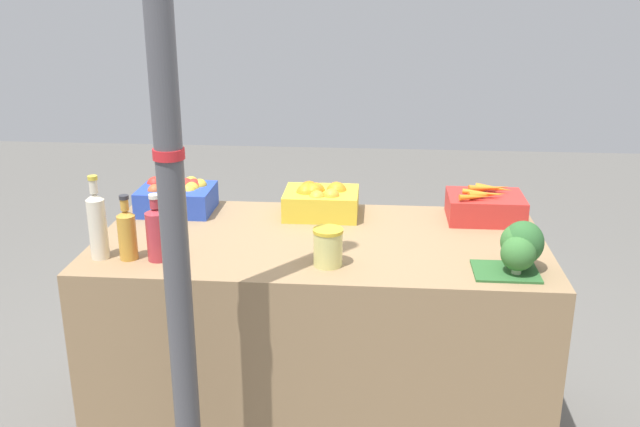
{
  "coord_description": "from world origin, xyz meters",
  "views": [
    {
      "loc": [
        0.21,
        -2.55,
        1.84
      ],
      "look_at": [
        0.0,
        0.0,
        0.96
      ],
      "focal_mm": 40.0,
      "sensor_mm": 36.0,
      "label": 1
    }
  ],
  "objects": [
    {
      "name": "ground_plane",
      "position": [
        0.0,
        0.0,
        0.0
      ],
      "size": [
        10.0,
        10.0,
        0.0
      ],
      "primitive_type": "plane",
      "color": "#605E59"
    },
    {
      "name": "orange_crate",
      "position": [
        -0.02,
        0.27,
        0.93
      ],
      "size": [
        0.31,
        0.24,
        0.14
      ],
      "color": "gold",
      "rests_on": "market_table"
    },
    {
      "name": "juice_bottle_ruby",
      "position": [
        -0.55,
        -0.26,
        0.96
      ],
      "size": [
        0.08,
        0.08,
        0.24
      ],
      "color": "#B2333D",
      "rests_on": "market_table"
    },
    {
      "name": "carrot_crate",
      "position": [
        0.66,
        0.27,
        0.92
      ],
      "size": [
        0.31,
        0.24,
        0.14
      ],
      "color": "red",
      "rests_on": "market_table"
    },
    {
      "name": "support_pole",
      "position": [
        -0.37,
        -0.66,
        1.33
      ],
      "size": [
        0.09,
        0.09,
        2.67
      ],
      "color": "#4C4C51",
      "rests_on": "ground_plane"
    },
    {
      "name": "market_table",
      "position": [
        0.0,
        0.0,
        0.43
      ],
      "size": [
        1.71,
        0.86,
        0.86
      ],
      "primitive_type": "cube",
      "color": "#937551",
      "rests_on": "ground_plane"
    },
    {
      "name": "apple_crate",
      "position": [
        -0.63,
        0.28,
        0.92
      ],
      "size": [
        0.31,
        0.24,
        0.14
      ],
      "color": "#2847B7",
      "rests_on": "market_table"
    },
    {
      "name": "pickle_jar",
      "position": [
        0.05,
        -0.26,
        0.93
      ],
      "size": [
        0.11,
        0.11,
        0.13
      ],
      "color": "#D1CC75",
      "rests_on": "market_table"
    },
    {
      "name": "broccoli_pile",
      "position": [
        0.7,
        -0.26,
        0.95
      ],
      "size": [
        0.24,
        0.19,
        0.18
      ],
      "color": "#2D602D",
      "rests_on": "market_table"
    },
    {
      "name": "juice_bottle_amber",
      "position": [
        -0.66,
        -0.26,
        0.96
      ],
      "size": [
        0.07,
        0.07,
        0.24
      ],
      "color": "gold",
      "rests_on": "market_table"
    },
    {
      "name": "juice_bottle_cloudy",
      "position": [
        -0.77,
        -0.26,
        0.99
      ],
      "size": [
        0.07,
        0.07,
        0.3
      ],
      "color": "beige",
      "rests_on": "market_table"
    }
  ]
}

